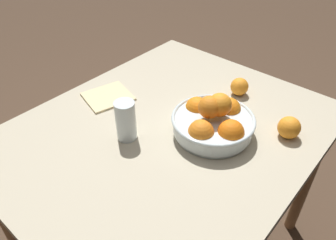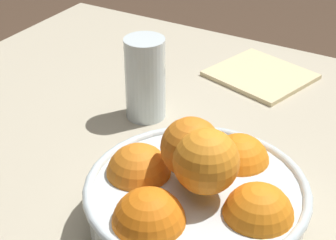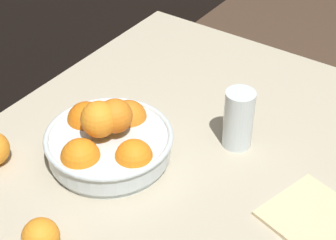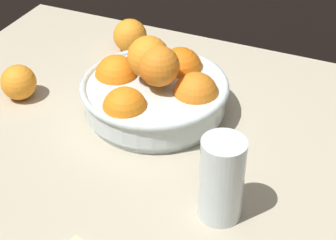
{
  "view_description": "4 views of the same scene",
  "coord_description": "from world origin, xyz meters",
  "views": [
    {
      "loc": [
        0.64,
        0.56,
        1.43
      ],
      "look_at": [
        0.04,
        0.04,
        0.8
      ],
      "focal_mm": 35.0,
      "sensor_mm": 36.0,
      "label": 1
    },
    {
      "loc": [
        -0.31,
        0.6,
        1.2
      ],
      "look_at": [
        0.03,
        0.01,
        0.79
      ],
      "focal_mm": 60.0,
      "sensor_mm": 36.0,
      "label": 2
    },
    {
      "loc": [
        -0.75,
        -0.48,
        1.52
      ],
      "look_at": [
        0.04,
        0.06,
        0.78
      ],
      "focal_mm": 60.0,
      "sensor_mm": 36.0,
      "label": 3
    },
    {
      "loc": [
        0.29,
        -0.64,
        1.33
      ],
      "look_at": [
        -0.01,
        0.04,
        0.79
      ],
      "focal_mm": 60.0,
      "sensor_mm": 36.0,
      "label": 4
    }
  ],
  "objects": [
    {
      "name": "fruit_bowl",
      "position": [
        -0.08,
        0.13,
        0.77
      ],
      "size": [
        0.27,
        0.27,
        0.15
      ],
      "color": "silver",
      "rests_on": "dining_table"
    },
    {
      "name": "juice_glass",
      "position": [
        0.12,
        -0.07,
        0.79
      ],
      "size": [
        0.06,
        0.06,
        0.14
      ],
      "color": "#F4A314",
      "rests_on": "dining_table"
    },
    {
      "name": "orange_loose_near_bowl",
      "position": [
        -0.22,
        0.32,
        0.76
      ],
      "size": [
        0.07,
        0.07,
        0.07
      ],
      "primitive_type": "sphere",
      "color": "orange",
      "rests_on": "dining_table"
    },
    {
      "name": "orange_loose_front",
      "position": [
        -0.34,
        0.07,
        0.76
      ],
      "size": [
        0.07,
        0.07,
        0.07
      ],
      "primitive_type": "sphere",
      "color": "orange",
      "rests_on": "dining_table"
    },
    {
      "name": "dining_table",
      "position": [
        0.0,
        0.0,
        0.64
      ],
      "size": [
        1.09,
        0.89,
        0.72
      ],
      "color": "#B7AD93",
      "rests_on": "ground_plane"
    }
  ]
}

